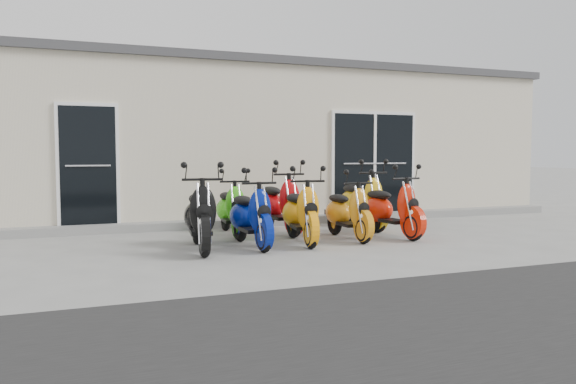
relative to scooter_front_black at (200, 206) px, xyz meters
name	(u,v)px	position (x,y,z in m)	size (l,w,h in m)	color
ground	(301,240)	(1.75, 0.35, -0.66)	(80.00, 80.00, 0.00)	gray
building	(220,146)	(1.75, 5.55, 0.94)	(14.00, 6.00, 3.20)	beige
roof_cap	(220,77)	(1.75, 5.55, 2.62)	(14.20, 6.20, 0.16)	#3F3F42
front_step	(262,221)	(1.75, 2.37, -0.58)	(14.00, 0.40, 0.15)	gray
door_left	(88,162)	(-1.45, 2.52, 0.60)	(1.07, 0.08, 2.22)	black
door_right	(374,161)	(4.35, 2.52, 0.60)	(2.02, 0.08, 2.22)	black
scooter_front_black	(200,206)	(0.00, 0.00, 0.00)	(0.65, 1.77, 1.31)	black
scooter_front_blue	(251,207)	(0.79, 0.04, -0.04)	(0.60, 1.66, 1.22)	navy
scooter_front_orange_a	(301,204)	(1.63, 0.08, -0.04)	(0.61, 1.67, 1.24)	orange
scooter_front_orange_b	(348,204)	(2.51, 0.17, -0.07)	(0.58, 1.59, 1.17)	orange
scooter_front_red	(392,200)	(3.34, 0.16, -0.03)	(0.61, 1.69, 1.25)	red
scooter_back_green	(231,201)	(0.84, 1.36, -0.07)	(0.58, 1.59, 1.17)	#3FBC18
scooter_back_red	(279,196)	(1.71, 1.26, 0.00)	(0.65, 1.78, 1.31)	#AE080C
scooter_back_yellow	(362,194)	(3.38, 1.26, 0.00)	(0.65, 1.79, 1.32)	yellow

